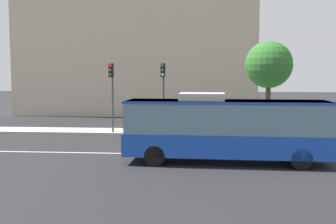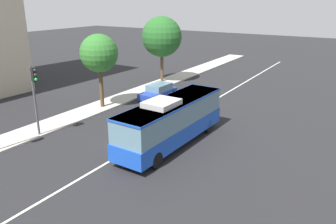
# 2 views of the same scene
# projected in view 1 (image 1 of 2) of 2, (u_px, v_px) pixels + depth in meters

# --- Properties ---
(ground_plane) EXTENTS (160.00, 160.00, 0.00)m
(ground_plane) POSITION_uv_depth(u_px,v_px,m) (199.00, 155.00, 22.10)
(ground_plane) COLOR black
(sidewalk_kerb) EXTENTS (80.00, 2.67, 0.14)m
(sidewalk_kerb) POSITION_uv_depth(u_px,v_px,m) (200.00, 132.00, 30.16)
(sidewalk_kerb) COLOR #B2ADA3
(sidewalk_kerb) RESTS_ON ground_plane
(lane_centre_line) EXTENTS (76.00, 0.16, 0.01)m
(lane_centre_line) POSITION_uv_depth(u_px,v_px,m) (199.00, 155.00, 22.10)
(lane_centre_line) COLOR silver
(lane_centre_line) RESTS_ON ground_plane
(transit_bus) EXTENTS (10.07, 2.79, 3.46)m
(transit_bus) POSITION_uv_depth(u_px,v_px,m) (226.00, 127.00, 19.94)
(transit_bus) COLOR #1947B7
(transit_bus) RESTS_ON ground_plane
(traffic_light_near_corner) EXTENTS (0.32, 0.62, 5.20)m
(traffic_light_near_corner) POSITION_uv_depth(u_px,v_px,m) (163.00, 86.00, 28.91)
(traffic_light_near_corner) COLOR #47474C
(traffic_light_near_corner) RESTS_ON ground_plane
(traffic_light_mid_block) EXTENTS (0.34, 0.62, 5.20)m
(traffic_light_mid_block) POSITION_uv_depth(u_px,v_px,m) (112.00, 86.00, 29.41)
(traffic_light_mid_block) COLOR #47474C
(traffic_light_mid_block) RESTS_ON ground_plane
(street_tree_kerbside_left) EXTENTS (3.38, 3.38, 6.76)m
(street_tree_kerbside_left) POSITION_uv_depth(u_px,v_px,m) (269.00, 65.00, 28.96)
(street_tree_kerbside_left) COLOR #4C3823
(street_tree_kerbside_left) RESTS_ON ground_plane
(office_block_background) EXTENTS (25.93, 13.64, 23.80)m
(office_block_background) POSITION_uv_depth(u_px,v_px,m) (141.00, 9.00, 46.63)
(office_block_background) COLOR #B7A893
(office_block_background) RESTS_ON ground_plane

